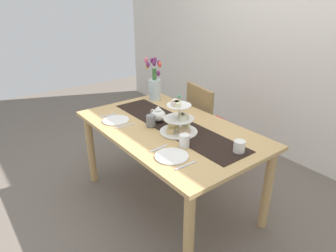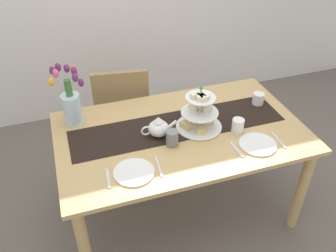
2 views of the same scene
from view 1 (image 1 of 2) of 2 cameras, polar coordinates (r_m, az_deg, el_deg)
ground_plane at (r=2.85m, az=0.18°, el=-13.85°), size 8.00×8.00×0.00m
room_wall_rear at (r=3.47m, az=22.00°, el=14.96°), size 6.00×0.08×2.60m
dining_table at (r=2.51m, az=0.20°, el=-2.32°), size 1.59×0.95×0.74m
chair_left at (r=3.16m, az=7.53°, el=0.60°), size 0.48×0.48×0.91m
table_runner at (r=2.50m, az=1.21°, el=0.16°), size 1.41×0.32×0.00m
tiered_cake_stand at (r=2.34m, az=2.09°, el=1.04°), size 0.30×0.30×0.30m
teapot at (r=2.55m, az=-1.88°, el=2.13°), size 0.24×0.13×0.14m
tulip_vase at (r=3.07m, az=-2.59°, el=7.85°), size 0.21×0.19×0.43m
cream_jug at (r=2.13m, az=13.38°, el=-3.82°), size 0.08×0.08×0.08m
dinner_plate_left at (r=2.62m, az=-9.87°, el=1.08°), size 0.23×0.23×0.01m
fork_left at (r=2.74m, az=-11.31°, el=1.98°), size 0.03×0.15×0.01m
knife_left at (r=2.50m, az=-8.29°, el=0.01°), size 0.03×0.17×0.01m
dinner_plate_right at (r=2.03m, az=0.71°, el=-5.75°), size 0.23×0.23×0.01m
fork_right at (r=2.13m, az=-1.71°, el=-4.25°), size 0.03×0.15×0.01m
knife_right at (r=1.94m, az=3.39°, el=-7.49°), size 0.02×0.17×0.01m
mug_grey at (r=2.46m, az=-3.28°, el=1.00°), size 0.08×0.08×0.09m
mug_white_text at (r=2.14m, az=3.11°, el=-2.82°), size 0.08×0.08×0.09m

